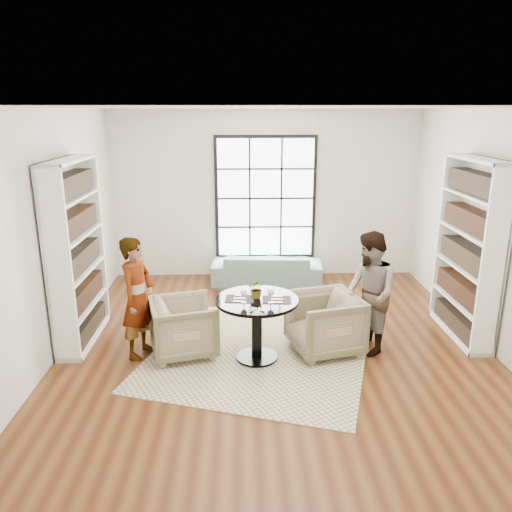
{
  "coord_description": "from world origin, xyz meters",
  "views": [
    {
      "loc": [
        -0.43,
        -5.93,
        2.98
      ],
      "look_at": [
        -0.24,
        0.4,
        1.12
      ],
      "focal_mm": 35.0,
      "sensor_mm": 36.0,
      "label": 1
    }
  ],
  "objects_px": {
    "pedestal_table": "(257,316)",
    "wine_glass_right": "(271,293)",
    "armchair_right": "(324,323)",
    "person_left": "(138,298)",
    "wine_glass_left": "(244,293)",
    "flower_centerpiece": "(257,289)",
    "sofa": "(267,269)",
    "person_right": "(369,293)",
    "armchair_left": "(184,327)"
  },
  "relations": [
    {
      "from": "pedestal_table",
      "to": "wine_glass_right",
      "type": "xyz_separation_m",
      "value": [
        0.16,
        -0.14,
        0.35
      ]
    },
    {
      "from": "armchair_right",
      "to": "person_left",
      "type": "height_order",
      "value": "person_left"
    },
    {
      "from": "wine_glass_left",
      "to": "flower_centerpiece",
      "type": "distance_m",
      "value": 0.22
    },
    {
      "from": "sofa",
      "to": "wine_glass_right",
      "type": "bearing_deg",
      "value": 91.96
    },
    {
      "from": "pedestal_table",
      "to": "flower_centerpiece",
      "type": "bearing_deg",
      "value": 85.98
    },
    {
      "from": "armchair_right",
      "to": "wine_glass_left",
      "type": "relative_size",
      "value": 4.81
    },
    {
      "from": "person_left",
      "to": "pedestal_table",
      "type": "bearing_deg",
      "value": -77.58
    },
    {
      "from": "armchair_right",
      "to": "sofa",
      "type": "bearing_deg",
      "value": 177.77
    },
    {
      "from": "armchair_right",
      "to": "wine_glass_right",
      "type": "height_order",
      "value": "wine_glass_right"
    },
    {
      "from": "sofa",
      "to": "armchair_right",
      "type": "bearing_deg",
      "value": 106.91
    },
    {
      "from": "sofa",
      "to": "flower_centerpiece",
      "type": "bearing_deg",
      "value": 88.58
    },
    {
      "from": "sofa",
      "to": "person_left",
      "type": "xyz_separation_m",
      "value": [
        -1.72,
        -2.62,
        0.48
      ]
    },
    {
      "from": "wine_glass_left",
      "to": "flower_centerpiece",
      "type": "height_order",
      "value": "flower_centerpiece"
    },
    {
      "from": "armchair_right",
      "to": "person_right",
      "type": "height_order",
      "value": "person_right"
    },
    {
      "from": "person_left",
      "to": "flower_centerpiece",
      "type": "bearing_deg",
      "value": -76.21
    },
    {
      "from": "sofa",
      "to": "person_right",
      "type": "distance_m",
      "value": 2.88
    },
    {
      "from": "wine_glass_right",
      "to": "flower_centerpiece",
      "type": "height_order",
      "value": "flower_centerpiece"
    },
    {
      "from": "person_right",
      "to": "wine_glass_left",
      "type": "relative_size",
      "value": 8.93
    },
    {
      "from": "person_left",
      "to": "wine_glass_left",
      "type": "height_order",
      "value": "person_left"
    },
    {
      "from": "person_right",
      "to": "pedestal_table",
      "type": "bearing_deg",
      "value": -90.0
    },
    {
      "from": "armchair_left",
      "to": "wine_glass_right",
      "type": "bearing_deg",
      "value": -121.22
    },
    {
      "from": "sofa",
      "to": "armchair_left",
      "type": "bearing_deg",
      "value": 69.89
    },
    {
      "from": "person_left",
      "to": "person_right",
      "type": "bearing_deg",
      "value": -70.43
    },
    {
      "from": "pedestal_table",
      "to": "wine_glass_right",
      "type": "relative_size",
      "value": 5.56
    },
    {
      "from": "wine_glass_left",
      "to": "flower_centerpiece",
      "type": "relative_size",
      "value": 0.74
    },
    {
      "from": "flower_centerpiece",
      "to": "wine_glass_right",
      "type": "bearing_deg",
      "value": -47.36
    },
    {
      "from": "armchair_left",
      "to": "wine_glass_left",
      "type": "bearing_deg",
      "value": -126.53
    },
    {
      "from": "armchair_left",
      "to": "armchair_right",
      "type": "bearing_deg",
      "value": -104.45
    },
    {
      "from": "person_right",
      "to": "armchair_left",
      "type": "bearing_deg",
      "value": -97.27
    },
    {
      "from": "wine_glass_right",
      "to": "armchair_right",
      "type": "bearing_deg",
      "value": 25.25
    },
    {
      "from": "sofa",
      "to": "armchair_left",
      "type": "height_order",
      "value": "armchair_left"
    },
    {
      "from": "pedestal_table",
      "to": "flower_centerpiece",
      "type": "height_order",
      "value": "flower_centerpiece"
    },
    {
      "from": "person_left",
      "to": "sofa",
      "type": "bearing_deg",
      "value": -14.19
    },
    {
      "from": "wine_glass_left",
      "to": "flower_centerpiece",
      "type": "bearing_deg",
      "value": 44.76
    },
    {
      "from": "pedestal_table",
      "to": "armchair_right",
      "type": "distance_m",
      "value": 0.9
    },
    {
      "from": "armchair_right",
      "to": "wine_glass_left",
      "type": "xyz_separation_m",
      "value": [
        -1.02,
        -0.32,
        0.54
      ]
    },
    {
      "from": "pedestal_table",
      "to": "wine_glass_left",
      "type": "bearing_deg",
      "value": -141.91
    },
    {
      "from": "armchair_left",
      "to": "person_right",
      "type": "relative_size",
      "value": 0.51
    },
    {
      "from": "person_right",
      "to": "armchair_right",
      "type": "bearing_deg",
      "value": -97.83
    },
    {
      "from": "armchair_left",
      "to": "person_left",
      "type": "height_order",
      "value": "person_left"
    },
    {
      "from": "sofa",
      "to": "armchair_right",
      "type": "xyz_separation_m",
      "value": [
        0.6,
        -2.6,
        0.1
      ]
    },
    {
      "from": "armchair_left",
      "to": "wine_glass_left",
      "type": "height_order",
      "value": "wine_glass_left"
    },
    {
      "from": "wine_glass_right",
      "to": "pedestal_table",
      "type": "bearing_deg",
      "value": 139.61
    },
    {
      "from": "sofa",
      "to": "person_left",
      "type": "height_order",
      "value": "person_left"
    },
    {
      "from": "armchair_left",
      "to": "person_left",
      "type": "xyz_separation_m",
      "value": [
        -0.55,
        -0.0,
        0.4
      ]
    },
    {
      "from": "wine_glass_left",
      "to": "person_left",
      "type": "bearing_deg",
      "value": 167.28
    },
    {
      "from": "wine_glass_right",
      "to": "person_right",
      "type": "bearing_deg",
      "value": 14.8
    },
    {
      "from": "sofa",
      "to": "wine_glass_right",
      "type": "xyz_separation_m",
      "value": [
        -0.1,
        -2.93,
        0.65
      ]
    },
    {
      "from": "armchair_right",
      "to": "flower_centerpiece",
      "type": "distance_m",
      "value": 1.02
    },
    {
      "from": "armchair_left",
      "to": "flower_centerpiece",
      "type": "bearing_deg",
      "value": -113.68
    }
  ]
}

